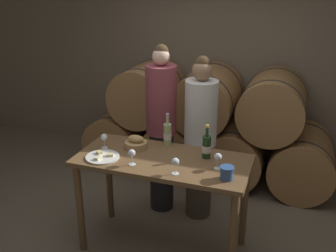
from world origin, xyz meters
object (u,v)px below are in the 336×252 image
(wine_glass_right, at_px, (218,158))
(tasting_table, at_px, (163,173))
(blue_crock, at_px, (227,172))
(wine_bottle_red, at_px, (207,147))
(person_right, at_px, (200,138))
(person_left, at_px, (161,129))
(wine_glass_left, at_px, (132,154))
(wine_glass_center, at_px, (175,162))
(wine_glass_far_left, at_px, (104,138))
(bread_basket, at_px, (136,143))
(wine_bottle_white, at_px, (167,134))
(cheese_plate, at_px, (102,157))

(wine_glass_right, bearing_deg, tasting_table, 176.38)
(tasting_table, relative_size, blue_crock, 13.34)
(wine_bottle_red, distance_m, wine_glass_right, 0.22)
(person_right, height_order, blue_crock, person_right)
(person_left, distance_m, wine_glass_left, 0.85)
(person_right, height_order, wine_glass_center, person_right)
(wine_bottle_red, relative_size, wine_glass_far_left, 2.20)
(bread_basket, xyz_separation_m, wine_glass_far_left, (-0.27, -0.11, 0.06))
(tasting_table, distance_m, wine_bottle_red, 0.45)
(person_right, relative_size, bread_basket, 8.40)
(wine_glass_left, distance_m, wine_glass_center, 0.39)
(wine_bottle_white, bearing_deg, tasting_table, -78.22)
(bread_basket, bearing_deg, tasting_table, -23.32)
(wine_bottle_red, xyz_separation_m, wine_glass_left, (-0.55, -0.33, -0.00))
(blue_crock, distance_m, wine_glass_left, 0.80)
(wine_glass_far_left, height_order, wine_glass_center, same)
(tasting_table, distance_m, wine_glass_left, 0.37)
(wine_bottle_white, height_order, bread_basket, wine_bottle_white)
(wine_bottle_white, bearing_deg, person_left, 118.63)
(wine_glass_left, bearing_deg, cheese_plate, 173.33)
(tasting_table, xyz_separation_m, wine_glass_center, (0.19, -0.23, 0.24))
(blue_crock, bearing_deg, wine_glass_left, -178.68)
(cheese_plate, height_order, wine_glass_left, wine_glass_left)
(person_left, xyz_separation_m, cheese_plate, (-0.25, -0.81, 0.01))
(wine_bottle_white, bearing_deg, blue_crock, -36.14)
(person_left, height_order, wine_glass_right, person_left)
(wine_bottle_red, relative_size, wine_glass_right, 2.20)
(cheese_plate, distance_m, wine_glass_center, 0.70)
(wine_glass_center, bearing_deg, person_left, 116.79)
(bread_basket, bearing_deg, blue_crock, -19.08)
(wine_bottle_red, distance_m, wine_glass_far_left, 0.94)
(blue_crock, height_order, wine_glass_right, wine_glass_right)
(wine_bottle_red, distance_m, blue_crock, 0.40)
(wine_bottle_red, relative_size, cheese_plate, 1.04)
(bread_basket, relative_size, wine_glass_left, 1.46)
(wine_bottle_red, relative_size, blue_crock, 2.70)
(bread_basket, distance_m, wine_glass_right, 0.82)
(person_right, xyz_separation_m, wine_glass_right, (0.33, -0.68, 0.15))
(blue_crock, bearing_deg, wine_glass_center, -172.68)
(tasting_table, distance_m, wine_glass_right, 0.55)
(wine_bottle_red, height_order, cheese_plate, wine_bottle_red)
(cheese_plate, bearing_deg, wine_glass_far_left, 113.04)
(wine_bottle_white, relative_size, bread_basket, 1.50)
(cheese_plate, bearing_deg, person_left, 73.05)
(person_left, distance_m, blue_crock, 1.18)
(bread_basket, height_order, cheese_plate, bread_basket)
(person_left, distance_m, wine_bottle_red, 0.80)
(wine_glass_center, distance_m, wine_glass_right, 0.36)
(person_left, bearing_deg, wine_bottle_white, -61.37)
(wine_glass_left, xyz_separation_m, wine_glass_center, (0.39, -0.03, 0.00))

